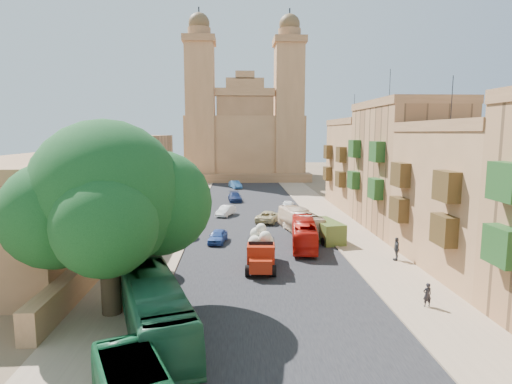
{
  "coord_description": "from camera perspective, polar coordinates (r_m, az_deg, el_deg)",
  "views": [
    {
      "loc": [
        -2.33,
        -20.04,
        10.4
      ],
      "look_at": [
        0.0,
        26.0,
        4.0
      ],
      "focal_mm": 30.0,
      "sensor_mm": 36.0,
      "label": 1
    }
  ],
  "objects": [
    {
      "name": "ground",
      "position": [
        22.7,
        3.52,
        -19.39
      ],
      "size": [
        260.0,
        260.0,
        0.0
      ],
      "primitive_type": "plane",
      "color": "brown"
    },
    {
      "name": "road_surface",
      "position": [
        51.16,
        -0.23,
        -3.82
      ],
      "size": [
        14.0,
        140.0,
        0.01
      ],
      "primitive_type": "cube",
      "color": "black",
      "rests_on": "ground"
    },
    {
      "name": "sidewalk_east",
      "position": [
        52.46,
        10.22,
        -3.65
      ],
      "size": [
        5.0,
        140.0,
        0.01
      ],
      "primitive_type": "cube",
      "color": "#957B61",
      "rests_on": "ground"
    },
    {
      "name": "sidewalk_west",
      "position": [
        51.61,
        -10.85,
        -3.86
      ],
      "size": [
        5.0,
        140.0,
        0.01
      ],
      "primitive_type": "cube",
      "color": "#957B61",
      "rests_on": "ground"
    },
    {
      "name": "kerb_east",
      "position": [
        51.94,
        7.53,
        -3.65
      ],
      "size": [
        0.25,
        140.0,
        0.12
      ],
      "primitive_type": "cube",
      "color": "#957B61",
      "rests_on": "ground"
    },
    {
      "name": "kerb_west",
      "position": [
        51.31,
        -8.08,
        -3.8
      ],
      "size": [
        0.25,
        140.0,
        0.12
      ],
      "primitive_type": "cube",
      "color": "#957B61",
      "rests_on": "ground"
    },
    {
      "name": "townhouse_b",
      "position": [
        36.33,
        27.34,
        -0.49
      ],
      "size": [
        9.0,
        14.0,
        14.9
      ],
      "color": "#9F6F47",
      "rests_on": "ground"
    },
    {
      "name": "townhouse_c",
      "position": [
        48.74,
        19.18,
        3.36
      ],
      "size": [
        9.0,
        14.0,
        17.4
      ],
      "color": "#A9764D",
      "rests_on": "ground"
    },
    {
      "name": "townhouse_d",
      "position": [
        61.95,
        14.3,
        3.73
      ],
      "size": [
        9.0,
        14.0,
        15.9
      ],
      "color": "#9F6F47",
      "rests_on": "ground"
    },
    {
      "name": "west_wall",
      "position": [
        42.39,
        -16.78,
        -5.39
      ],
      "size": [
        1.0,
        40.0,
        1.8
      ],
      "primitive_type": "cube",
      "color": "#9F6F47",
      "rests_on": "ground"
    },
    {
      "name": "west_building_low",
      "position": [
        41.6,
        -24.99,
        -1.41
      ],
      "size": [
        10.0,
        28.0,
        8.4
      ],
      "primitive_type": "cube",
      "color": "#8D613D",
      "rests_on": "ground"
    },
    {
      "name": "west_building_mid",
      "position": [
        66.15,
        -16.61,
        2.89
      ],
      "size": [
        10.0,
        22.0,
        10.0
      ],
      "primitive_type": "cube",
      "color": "#A9764D",
      "rests_on": "ground"
    },
    {
      "name": "church",
      "position": [
        98.68,
        -1.56,
        7.39
      ],
      "size": [
        28.0,
        22.5,
        36.3
      ],
      "color": "#9F6F47",
      "rests_on": "ground"
    },
    {
      "name": "ficus_tree",
      "position": [
        25.35,
        -19.06,
        -1.14
      ],
      "size": [
        11.18,
        10.28,
        11.18
      ],
      "color": "#372A1B",
      "rests_on": "ground"
    },
    {
      "name": "street_tree_a",
      "position": [
        33.68,
        -16.04,
        -4.38
      ],
      "size": [
        3.32,
        3.32,
        5.11
      ],
      "color": "#372A1B",
      "rests_on": "ground"
    },
    {
      "name": "street_tree_b",
      "position": [
        45.23,
        -12.63,
        -1.06
      ],
      "size": [
        3.41,
        3.41,
        5.24
      ],
      "color": "#372A1B",
      "rests_on": "ground"
    },
    {
      "name": "street_tree_c",
      "position": [
        57.03,
        -10.6,
        0.44
      ],
      "size": [
        3.04,
        3.04,
        4.68
      ],
      "color": "#372A1B",
      "rests_on": "ground"
    },
    {
      "name": "street_tree_d",
      "position": [
        68.81,
        -9.29,
        2.09
      ],
      "size": [
        3.45,
        3.45,
        5.31
      ],
      "color": "#372A1B",
      "rests_on": "ground"
    },
    {
      "name": "red_truck",
      "position": [
        33.34,
        0.66,
        -7.65
      ],
      "size": [
        2.6,
        5.82,
        3.32
      ],
      "color": "#A0210C",
      "rests_on": "ground"
    },
    {
      "name": "olive_pickup",
      "position": [
        42.07,
        9.33,
        -5.17
      ],
      "size": [
        2.97,
        5.07,
        1.96
      ],
      "color": "#475A22",
      "rests_on": "ground"
    },
    {
      "name": "bus_green_north",
      "position": [
        23.2,
        -13.47,
        -14.76
      ],
      "size": [
        5.97,
        11.34,
        3.09
      ],
      "primitive_type": "imported",
      "rotation": [
        0.0,
        0.0,
        0.32
      ],
      "color": "#22603D",
      "rests_on": "ground"
    },
    {
      "name": "bus_red_east",
      "position": [
        39.61,
        6.41,
        -5.52
      ],
      "size": [
        3.2,
        9.09,
        2.48
      ],
      "primitive_type": "imported",
      "rotation": [
        0.0,
        0.0,
        3.01
      ],
      "color": "red",
      "rests_on": "ground"
    },
    {
      "name": "bus_cream_east",
      "position": [
        44.8,
        5.91,
        -3.94
      ],
      "size": [
        3.83,
        9.14,
        2.48
      ],
      "primitive_type": "imported",
      "rotation": [
        0.0,
        0.0,
        3.34
      ],
      "color": "#FDDEBC",
      "rests_on": "ground"
    },
    {
      "name": "car_blue_a",
      "position": [
        41.08,
        -5.12,
        -5.9
      ],
      "size": [
        2.04,
        3.85,
        1.25
      ],
      "primitive_type": "imported",
      "rotation": [
        0.0,
        0.0,
        -0.16
      ],
      "color": "#3054A5",
      "rests_on": "ground"
    },
    {
      "name": "car_white_a",
      "position": [
        54.08,
        -4.06,
        -2.52
      ],
      "size": [
        2.64,
        4.07,
        1.27
      ],
      "primitive_type": "imported",
      "rotation": [
        0.0,
        0.0,
        -0.37
      ],
      "color": "white",
      "rests_on": "ground"
    },
    {
      "name": "car_cream",
      "position": [
        50.26,
        1.72,
        -3.27
      ],
      "size": [
        3.75,
        5.26,
        1.33
      ],
      "primitive_type": "imported",
      "rotation": [
        0.0,
        0.0,
        2.78
      ],
      "color": "beige",
      "rests_on": "ground"
    },
    {
      "name": "car_dkblue",
      "position": [
        65.44,
        -2.85,
        -0.65
      ],
      "size": [
        2.23,
        4.79,
        1.35
      ],
      "primitive_type": "imported",
      "rotation": [
        0.0,
        0.0,
        0.07
      ],
      "color": "navy",
      "rests_on": "ground"
    },
    {
      "name": "car_white_b",
      "position": [
        57.76,
        4.29,
        -1.78
      ],
      "size": [
        2.22,
        4.34,
        1.42
      ],
      "primitive_type": "imported",
      "rotation": [
        0.0,
        0.0,
        3.0
      ],
      "color": "white",
      "rests_on": "ground"
    },
    {
      "name": "car_blue_b",
      "position": [
        80.75,
        -2.77,
        1.0
      ],
      "size": [
        2.66,
        4.53,
        1.41
      ],
      "primitive_type": "imported",
      "rotation": [
        0.0,
        0.0,
        0.29
      ],
      "color": "#3975B8",
      "rests_on": "ground"
    },
    {
      "name": "pedestrian_a",
      "position": [
        28.36,
        21.86,
        -12.6
      ],
      "size": [
        0.58,
        0.42,
        1.48
      ],
      "primitive_type": "imported",
      "rotation": [
        0.0,
        0.0,
        3.26
      ],
      "color": "black",
      "rests_on": "ground"
    },
    {
      "name": "pedestrian_c",
      "position": [
        37.14,
        18.21,
        -7.22
      ],
      "size": [
        0.65,
        1.19,
        1.93
      ],
      "primitive_type": "imported",
      "rotation": [
        0.0,
        0.0,
        4.55
      ],
      "color": "#393A40",
      "rests_on": "ground"
    }
  ]
}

